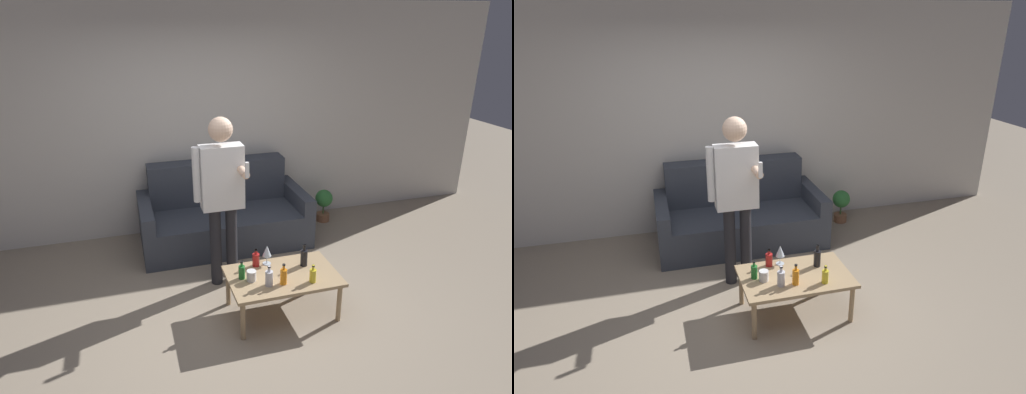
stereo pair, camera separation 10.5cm
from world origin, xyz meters
The scene contains 14 objects.
ground_plane centered at (0.00, 0.00, 0.00)m, with size 16.00×16.00×0.00m, color gray.
wall_back centered at (0.00, 2.19, 1.35)m, with size 8.00×0.06×2.70m.
couch centered at (0.25, 1.71, 0.32)m, with size 1.92×0.94×0.92m.
coffee_table centered at (0.43, 0.13, 0.35)m, with size 0.98×0.62×0.39m.
bottle_orange centered at (0.39, -0.01, 0.47)m, with size 0.06×0.06×0.19m.
bottle_green centered at (0.25, 0.34, 0.46)m, with size 0.07×0.07×0.17m.
bottle_dark centered at (0.64, -0.06, 0.46)m, with size 0.06×0.06×0.16m.
bottle_yellow centered at (0.07, 0.17, 0.46)m, with size 0.06×0.06×0.17m.
bottle_red centered at (0.26, 0.00, 0.47)m, with size 0.07×0.07×0.19m.
bottle_clear centered at (0.67, 0.22, 0.48)m, with size 0.07×0.07×0.21m.
wine_glass_near centered at (0.36, 0.35, 0.52)m, with size 0.08×0.08×0.19m.
cup_on_table centered at (0.14, 0.12, 0.44)m, with size 0.08×0.08×0.10m.
person_standing_front centered at (0.05, 0.78, 1.01)m, with size 0.47×0.43×1.70m.
potted_plant centered at (1.63, 1.85, 0.26)m, with size 0.23×0.23×0.43m.
Camera 1 is at (-0.81, -3.15, 2.55)m, focal length 32.00 mm.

